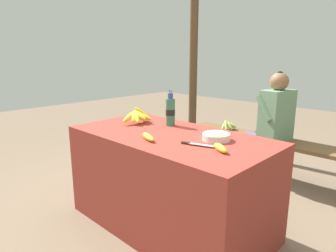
# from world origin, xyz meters

# --- Properties ---
(ground_plane) EXTENTS (12.00, 12.00, 0.00)m
(ground_plane) POSITION_xyz_m (0.00, 0.00, 0.00)
(ground_plane) COLOR #75604C
(market_counter) EXTENTS (1.50, 0.78, 0.73)m
(market_counter) POSITION_xyz_m (0.00, 0.00, 0.36)
(market_counter) COLOR maroon
(market_counter) RESTS_ON ground_plane
(banana_bunch_ripe) EXTENTS (0.18, 0.30, 0.14)m
(banana_bunch_ripe) POSITION_xyz_m (-0.43, 0.07, 0.79)
(banana_bunch_ripe) COLOR #4C381E
(banana_bunch_ripe) RESTS_ON market_counter
(serving_bowl) EXTENTS (0.19, 0.19, 0.05)m
(serving_bowl) POSITION_xyz_m (0.33, 0.10, 0.76)
(serving_bowl) COLOR white
(serving_bowl) RESTS_ON market_counter
(water_bottle) EXTENTS (0.08, 0.08, 0.29)m
(water_bottle) POSITION_xyz_m (-0.18, 0.20, 0.84)
(water_bottle) COLOR #337556
(water_bottle) RESTS_ON market_counter
(loose_banana_front) EXTENTS (0.19, 0.11, 0.04)m
(loose_banana_front) POSITION_xyz_m (-0.00, -0.21, 0.75)
(loose_banana_front) COLOR yellow
(loose_banana_front) RESTS_ON market_counter
(loose_banana_side) EXTENTS (0.15, 0.11, 0.04)m
(loose_banana_side) POSITION_xyz_m (0.49, -0.08, 0.75)
(loose_banana_side) COLOR yellow
(loose_banana_side) RESTS_ON market_counter
(knife) EXTENTS (0.21, 0.09, 0.02)m
(knife) POSITION_xyz_m (0.29, -0.10, 0.74)
(knife) COLOR #BCBCC1
(knife) RESTS_ON market_counter
(wooden_bench) EXTENTS (1.81, 0.32, 0.45)m
(wooden_bench) POSITION_xyz_m (0.09, 1.35, 0.38)
(wooden_bench) COLOR brown
(wooden_bench) RESTS_ON ground_plane
(seated_vendor) EXTENTS (0.44, 0.41, 1.13)m
(seated_vendor) POSITION_xyz_m (0.15, 1.32, 0.65)
(seated_vendor) COLOR #564C60
(seated_vendor) RESTS_ON ground_plane
(banana_bunch_green) EXTENTS (0.16, 0.25, 0.12)m
(banana_bunch_green) POSITION_xyz_m (-0.37, 1.35, 0.51)
(banana_bunch_green) COLOR #4C381E
(banana_bunch_green) RESTS_ON wooden_bench
(support_post_near) EXTENTS (0.11, 0.11, 2.39)m
(support_post_near) POSITION_xyz_m (-1.26, 1.79, 1.19)
(support_post_near) COLOR #4C3823
(support_post_near) RESTS_ON ground_plane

